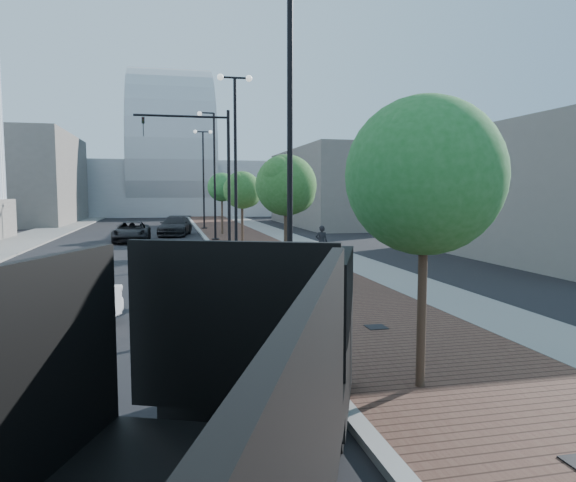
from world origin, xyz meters
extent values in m
cube|color=#4C2D23|center=(3.50, 40.00, 0.06)|extent=(7.00, 140.00, 0.12)
cube|color=slate|center=(6.20, 40.00, 0.07)|extent=(2.40, 140.00, 0.13)
cube|color=gray|center=(0.00, 40.00, 0.07)|extent=(0.30, 140.00, 0.14)
cube|color=slate|center=(-13.00, 40.00, 0.06)|extent=(4.00, 140.00, 0.12)
cube|color=black|center=(-1.18, 3.23, 1.51)|extent=(2.92, 2.97, 2.31)
cube|color=black|center=(-0.63, 4.62, 0.76)|extent=(2.14, 1.20, 1.15)
cube|color=black|center=(-1.74, 1.83, 0.93)|extent=(2.33, 1.48, 0.44)
cube|color=black|center=(-2.10, 0.94, 2.18)|extent=(2.10, 0.92, 1.78)
cylinder|color=black|center=(-2.27, 3.02, 0.49)|extent=(0.61, 1.01, 0.98)
cylinder|color=silver|center=(-2.27, 3.02, 0.49)|extent=(0.48, 0.61, 0.53)
cylinder|color=black|center=(-0.54, 2.32, 0.49)|extent=(0.61, 1.01, 0.98)
cylinder|color=silver|center=(-0.54, 2.32, 0.49)|extent=(0.48, 0.61, 0.53)
cylinder|color=black|center=(-1.68, 4.50, 0.49)|extent=(0.61, 1.01, 0.98)
cylinder|color=silver|center=(-1.68, 4.50, 0.49)|extent=(0.48, 0.61, 0.53)
cylinder|color=black|center=(0.05, 3.81, 0.49)|extent=(0.61, 1.01, 0.98)
cylinder|color=silver|center=(0.05, 3.81, 0.49)|extent=(0.48, 0.61, 0.53)
cylinder|color=black|center=(-3.01, 1.16, 0.49)|extent=(0.61, 1.01, 0.98)
cylinder|color=silver|center=(-3.01, 1.16, 0.49)|extent=(0.48, 0.61, 0.53)
imported|color=silver|center=(-5.46, 8.87, 0.72)|extent=(2.99, 4.63, 1.44)
imported|color=black|center=(-5.26, 34.74, 0.73)|extent=(2.52, 5.28, 1.45)
imported|color=black|center=(-2.17, 39.70, 0.79)|extent=(3.12, 5.72, 1.57)
imported|color=black|center=(5.28, 22.72, 0.88)|extent=(0.74, 0.60, 1.77)
cylinder|color=black|center=(0.60, 10.00, 0.10)|extent=(0.56, 0.56, 0.20)
cylinder|color=black|center=(0.60, 10.00, 4.62)|extent=(0.16, 0.16, 9.00)
cylinder|color=black|center=(0.60, 22.00, 0.10)|extent=(0.56, 0.56, 0.20)
cylinder|color=black|center=(0.60, 22.00, 4.62)|extent=(0.16, 0.16, 9.00)
cylinder|color=black|center=(0.60, 22.00, 9.12)|extent=(1.40, 0.10, 0.10)
sphere|color=silver|center=(-0.10, 22.00, 9.12)|extent=(0.32, 0.32, 0.32)
sphere|color=silver|center=(1.30, 22.00, 9.12)|extent=(0.32, 0.32, 0.32)
cylinder|color=black|center=(0.60, 34.00, 0.10)|extent=(0.56, 0.56, 0.20)
cylinder|color=black|center=(0.60, 34.00, 4.62)|extent=(0.16, 0.16, 9.00)
cylinder|color=black|center=(0.10, 34.00, 9.12)|extent=(1.00, 0.10, 0.10)
sphere|color=silver|center=(-0.40, 34.00, 9.05)|extent=(0.32, 0.32, 0.32)
cylinder|color=black|center=(0.60, 46.00, 0.10)|extent=(0.56, 0.56, 0.20)
cylinder|color=black|center=(0.60, 46.00, 4.62)|extent=(0.16, 0.16, 9.00)
cylinder|color=black|center=(0.60, 46.00, 9.12)|extent=(1.40, 0.10, 0.10)
sphere|color=silver|center=(-0.10, 46.00, 9.12)|extent=(0.32, 0.32, 0.32)
sphere|color=silver|center=(1.30, 46.00, 9.12)|extent=(0.32, 0.32, 0.32)
cylinder|color=black|center=(0.60, 25.00, 4.00)|extent=(0.18, 0.18, 8.00)
cylinder|color=black|center=(-1.90, 25.00, 7.60)|extent=(5.00, 0.12, 0.12)
imported|color=black|center=(-3.90, 25.00, 7.00)|extent=(0.16, 0.20, 1.00)
cylinder|color=#382619|center=(1.60, 4.00, 1.79)|extent=(0.16, 0.16, 3.59)
sphere|color=#226628|center=(1.60, 4.00, 3.84)|extent=(2.75, 2.75, 2.75)
sphere|color=#226628|center=(2.00, 4.30, 3.59)|extent=(1.92, 1.92, 1.92)
sphere|color=#226628|center=(1.30, 3.70, 4.20)|extent=(1.65, 1.65, 1.65)
cylinder|color=#382619|center=(1.60, 15.00, 1.78)|extent=(0.16, 0.16, 3.56)
sphere|color=#296121|center=(1.60, 15.00, 3.81)|extent=(2.29, 2.29, 2.29)
sphere|color=#296121|center=(2.00, 15.30, 3.56)|extent=(1.61, 1.61, 1.61)
sphere|color=#296121|center=(1.30, 14.70, 4.17)|extent=(1.38, 1.38, 1.38)
cylinder|color=#382619|center=(1.60, 27.00, 1.71)|extent=(0.16, 0.16, 3.42)
sphere|color=#286020|center=(1.60, 27.00, 3.67)|extent=(2.23, 2.23, 2.23)
sphere|color=#286020|center=(2.00, 27.30, 3.42)|extent=(1.56, 1.56, 1.56)
sphere|color=#286020|center=(1.30, 26.70, 4.01)|extent=(1.34, 1.34, 1.34)
cylinder|color=#382619|center=(1.60, 39.00, 1.84)|extent=(0.16, 0.16, 3.69)
sphere|color=#216325|center=(1.60, 39.00, 3.95)|extent=(2.34, 2.34, 2.34)
sphere|color=#216325|center=(2.00, 39.30, 3.69)|extent=(1.64, 1.64, 1.64)
sphere|color=#216325|center=(1.30, 38.70, 4.32)|extent=(1.40, 1.40, 1.40)
cube|color=#9B9FA5|center=(-2.00, 85.00, 4.00)|extent=(50.00, 28.00, 8.00)
cube|color=#5E5A55|center=(-20.00, 60.00, 5.00)|extent=(14.00, 20.00, 10.00)
cube|color=#625E58|center=(16.00, 50.00, 4.00)|extent=(12.00, 22.00, 8.00)
cube|color=#67625C|center=(18.00, 20.00, 3.50)|extent=(10.00, 16.00, 7.00)
cube|color=black|center=(2.40, 8.00, 0.13)|extent=(0.50, 0.50, 0.02)
cube|color=black|center=(2.40, 19.00, 0.13)|extent=(0.50, 0.50, 0.02)
camera|label=1|loc=(-2.73, -4.42, 3.57)|focal=33.08mm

